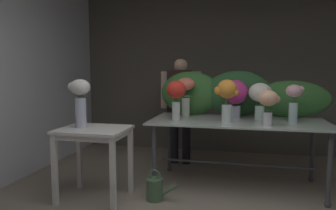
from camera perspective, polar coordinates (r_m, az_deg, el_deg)
The scene contains 16 objects.
ground_plane at distance 4.02m, azimuth 8.11°, elevation -14.10°, with size 7.58×7.58×0.00m, color gray.
wall_back at distance 5.49m, azimuth 9.87°, elevation 6.04°, with size 5.00×0.12×2.77m, color #5B564C.
wall_left at distance 4.69m, azimuth -23.86°, elevation 5.59°, with size 0.12×3.56×2.77m, color silver.
display_table_glass at distance 3.83m, azimuth 12.51°, elevation -4.33°, with size 2.04×0.99×0.82m.
side_table_white at distance 3.48m, azimuth -13.32°, elevation -5.86°, with size 0.72×0.59×0.78m.
florist at distance 4.66m, azimuth 2.29°, elevation 1.14°, with size 0.60×0.24×1.58m.
foliage_backdrop at distance 4.15m, azimuth 11.80°, elevation 1.86°, with size 2.14×0.31×0.58m.
vase_ivory_freesia at distance 3.85m, azimuth 16.42°, elevation 1.63°, with size 0.27×0.27×0.44m.
vase_sunset_hydrangea at distance 3.60m, azimuth 10.60°, elevation 1.77°, with size 0.27×0.22×0.49m.
vase_blush_carnations at distance 3.78m, azimuth 21.93°, elevation 0.95°, with size 0.20×0.18×0.43m.
vase_coral_stock at distance 3.99m, azimuth 3.23°, elevation 2.62°, with size 0.25×0.24×0.50m.
vase_scarlet_lilies at distance 3.68m, azimuth 1.46°, elevation 1.97°, with size 0.23×0.23×0.47m.
vase_peach_peonies at distance 3.46m, azimuth 17.80°, elevation 0.45°, with size 0.23×0.20×0.38m.
vase_magenta_tulips at distance 3.92m, azimuth 12.09°, elevation 1.85°, with size 0.33×0.30×0.47m.
vase_white_roses_tall at distance 3.49m, azimuth -15.70°, elevation 1.11°, with size 0.23×0.21×0.52m.
watering_can at distance 3.50m, azimuth -2.39°, elevation -14.95°, with size 0.35×0.18×0.34m.
Camera 1 is at (0.30, -2.04, 1.39)m, focal length 33.54 mm.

